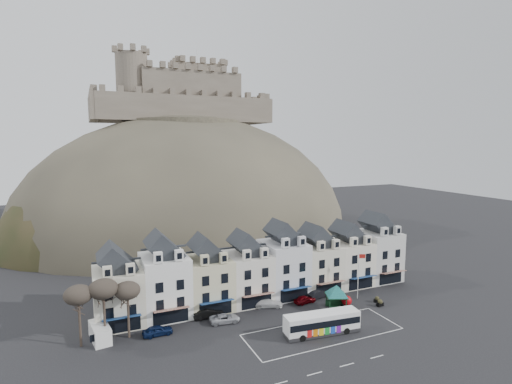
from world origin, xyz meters
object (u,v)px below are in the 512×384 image
(bus_shelter, at_px, (336,291))
(white_van, at_px, (100,333))
(car_black, at_px, (208,313))
(car_white, at_px, (268,303))
(car_maroon, at_px, (305,299))
(bus, at_px, (322,322))
(car_silver, at_px, (225,318))
(car_charcoal, at_px, (318,293))
(red_buoy, at_px, (347,302))
(flagpole, at_px, (359,272))
(car_navy, at_px, (158,330))

(bus_shelter, xyz_separation_m, white_van, (-34.72, 4.35, -1.99))
(car_black, relative_size, car_white, 0.97)
(white_van, relative_size, car_maroon, 1.34)
(bus_shelter, relative_size, car_white, 1.22)
(bus, height_order, car_silver, bus)
(white_van, distance_m, car_black, 15.29)
(car_black, distance_m, car_charcoal, 19.42)
(bus_shelter, bearing_deg, white_van, -165.39)
(car_white, bearing_deg, white_van, 113.78)
(red_buoy, bearing_deg, white_van, 173.01)
(bus_shelter, xyz_separation_m, car_charcoal, (-0.04, 5.21, -2.35))
(car_silver, bearing_deg, car_white, -66.61)
(flagpole, distance_m, car_charcoal, 7.75)
(bus, xyz_separation_m, car_silver, (-11.14, 8.67, -1.05))
(car_charcoal, bearing_deg, bus, 135.82)
(car_charcoal, bearing_deg, car_navy, 81.23)
(car_navy, relative_size, car_black, 0.88)
(car_charcoal, bearing_deg, car_black, 76.02)
(flagpole, relative_size, car_charcoal, 1.77)
(red_buoy, distance_m, white_van, 36.91)
(car_silver, distance_m, car_white, 8.51)
(white_van, bearing_deg, flagpole, -11.70)
(car_black, bearing_deg, flagpole, -94.42)
(car_white, bearing_deg, flagpole, -79.12)
(flagpole, xyz_separation_m, car_white, (-15.54, 3.01, -3.86))
(car_maroon, bearing_deg, car_white, 73.02)
(bus, height_order, red_buoy, bus)
(white_van, bearing_deg, red_buoy, -15.67)
(red_buoy, relative_size, car_white, 0.41)
(car_navy, relative_size, car_silver, 0.93)
(red_buoy, height_order, car_black, red_buoy)
(flagpole, relative_size, car_maroon, 2.10)
(bus_shelter, relative_size, white_van, 1.15)
(bus_shelter, distance_m, car_charcoal, 5.72)
(red_buoy, xyz_separation_m, car_black, (-21.37, 5.35, -0.24))
(car_white, distance_m, car_maroon, 6.35)
(car_black, bearing_deg, red_buoy, -101.73)
(bus_shelter, height_order, car_silver, bus_shelter)
(red_buoy, relative_size, car_charcoal, 0.44)
(bus, relative_size, car_white, 2.27)
(car_maroon, bearing_deg, bus, 154.94)
(bus_shelter, relative_size, red_buoy, 2.96)
(bus, bearing_deg, bus_shelter, 48.30)
(car_navy, xyz_separation_m, car_black, (7.98, 2.50, 0.07))
(bus, height_order, car_navy, bus)
(bus_shelter, distance_m, white_van, 35.05)
(white_van, distance_m, car_white, 25.19)
(bus_shelter, distance_m, car_navy, 27.68)
(white_van, xyz_separation_m, car_charcoal, (34.68, 0.86, -0.36))
(red_buoy, bearing_deg, car_navy, 174.46)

